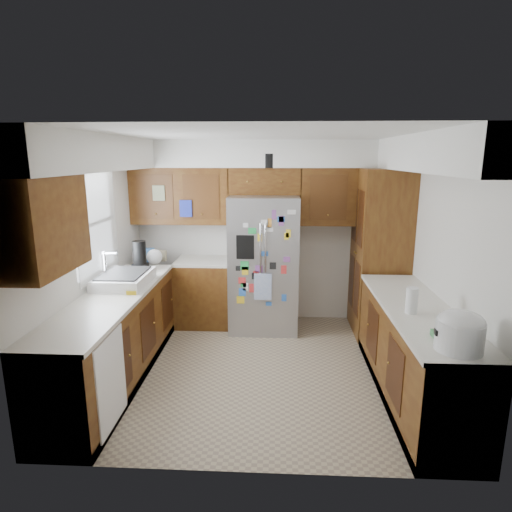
{
  "coord_description": "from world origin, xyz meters",
  "views": [
    {
      "loc": [
        0.18,
        -4.32,
        2.29
      ],
      "look_at": [
        -0.06,
        0.35,
        1.2
      ],
      "focal_mm": 30.0,
      "sensor_mm": 36.0,
      "label": 1
    }
  ],
  "objects_px": {
    "pantry": "(379,253)",
    "rice_cooker": "(460,330)",
    "fridge": "(264,264)",
    "paper_towel": "(412,300)"
  },
  "relations": [
    {
      "from": "rice_cooker",
      "to": "paper_towel",
      "type": "xyz_separation_m",
      "value": [
        -0.11,
        0.75,
        -0.04
      ]
    },
    {
      "from": "pantry",
      "to": "rice_cooker",
      "type": "xyz_separation_m",
      "value": [
        -0.0,
        -2.53,
        -0.0
      ]
    },
    {
      "from": "rice_cooker",
      "to": "paper_towel",
      "type": "height_order",
      "value": "rice_cooker"
    },
    {
      "from": "pantry",
      "to": "rice_cooker",
      "type": "bearing_deg",
      "value": -90.01
    },
    {
      "from": "fridge",
      "to": "rice_cooker",
      "type": "height_order",
      "value": "fridge"
    },
    {
      "from": "fridge",
      "to": "paper_towel",
      "type": "relative_size",
      "value": 7.63
    },
    {
      "from": "paper_towel",
      "to": "rice_cooker",
      "type": "bearing_deg",
      "value": -81.39
    },
    {
      "from": "pantry",
      "to": "fridge",
      "type": "height_order",
      "value": "pantry"
    },
    {
      "from": "pantry",
      "to": "fridge",
      "type": "xyz_separation_m",
      "value": [
        -1.5,
        0.05,
        -0.17
      ]
    },
    {
      "from": "pantry",
      "to": "rice_cooker",
      "type": "height_order",
      "value": "pantry"
    }
  ]
}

